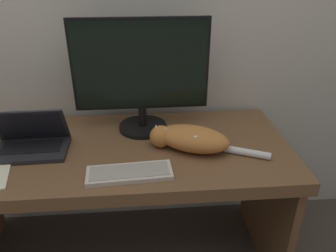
{
  "coord_description": "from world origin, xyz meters",
  "views": [
    {
      "loc": [
        0.14,
        -0.96,
        1.49
      ],
      "look_at": [
        0.24,
        0.31,
        0.83
      ],
      "focal_mm": 35.0,
      "sensor_mm": 36.0,
      "label": 1
    }
  ],
  "objects_px": {
    "monitor": "(141,75)",
    "external_keyboard": "(129,173)",
    "cat": "(190,138)",
    "laptop": "(31,142)"
  },
  "relations": [
    {
      "from": "monitor",
      "to": "external_keyboard",
      "type": "distance_m",
      "value": 0.49
    },
    {
      "from": "external_keyboard",
      "to": "laptop",
      "type": "bearing_deg",
      "value": 149.22
    },
    {
      "from": "monitor",
      "to": "laptop",
      "type": "xyz_separation_m",
      "value": [
        -0.5,
        -0.17,
        -0.24
      ]
    },
    {
      "from": "external_keyboard",
      "to": "cat",
      "type": "relative_size",
      "value": 0.67
    },
    {
      "from": "monitor",
      "to": "cat",
      "type": "distance_m",
      "value": 0.38
    },
    {
      "from": "laptop",
      "to": "monitor",
      "type": "bearing_deg",
      "value": 17.59
    },
    {
      "from": "monitor",
      "to": "cat",
      "type": "height_order",
      "value": "monitor"
    },
    {
      "from": "monitor",
      "to": "laptop",
      "type": "height_order",
      "value": "monitor"
    },
    {
      "from": "laptop",
      "to": "cat",
      "type": "distance_m",
      "value": 0.71
    },
    {
      "from": "laptop",
      "to": "external_keyboard",
      "type": "height_order",
      "value": "laptop"
    }
  ]
}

